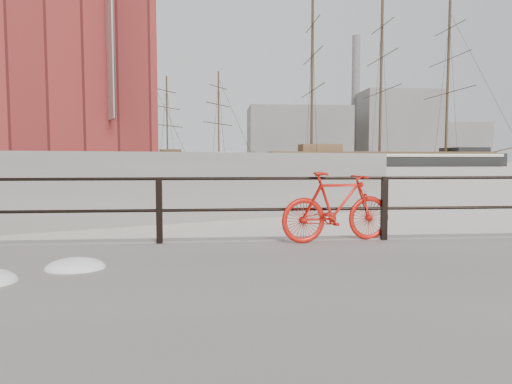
# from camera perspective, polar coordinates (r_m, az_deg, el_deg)

# --- Properties ---
(far_quay) EXTENTS (78.44, 148.07, 1.80)m
(far_quay) POSITION_cam_1_polar(r_m,az_deg,el_deg) (86.05, -28.08, 3.22)
(far_quay) COLOR gray
(far_quay) RESTS_ON ground
(bicycle) EXTENTS (1.81, 0.60, 1.08)m
(bicycle) POSITION_cam_1_polar(r_m,az_deg,el_deg) (7.13, 10.09, -1.84)
(bicycle) COLOR red
(bicycle) RESTS_ON promenade
(barque_black) EXTENTS (63.48, 21.69, 35.51)m
(barque_black) POSITION_cam_1_polar(r_m,az_deg,el_deg) (98.00, 15.16, 3.10)
(barque_black) COLOR black
(barque_black) RESTS_ON ground
(schooner_mid) EXTENTS (28.08, 22.36, 18.98)m
(schooner_mid) POSITION_cam_1_polar(r_m,az_deg,el_deg) (90.70, -7.93, 3.13)
(schooner_mid) COLOR silver
(schooner_mid) RESTS_ON ground
(schooner_left) EXTENTS (23.71, 15.19, 16.88)m
(schooner_left) POSITION_cam_1_polar(r_m,az_deg,el_deg) (80.56, -16.20, 2.88)
(schooner_left) COLOR white
(schooner_left) RESTS_ON ground
(apartment_grey) EXTENTS (26.02, 22.15, 23.20)m
(apartment_grey) POSITION_cam_1_polar(r_m,az_deg,el_deg) (98.81, -29.37, 10.51)
(apartment_grey) COLOR #A7A8A2
(apartment_grey) RESTS_ON far_quay
(apartment_brick) EXTENTS (27.87, 22.90, 21.20)m
(apartment_brick) POSITION_cam_1_polar(r_m,az_deg,el_deg) (121.57, -28.88, 8.77)
(apartment_brick) COLOR brown
(apartment_brick) RESTS_ON far_quay
(industrial_west) EXTENTS (32.00, 18.00, 18.00)m
(industrial_west) POSITION_cam_1_polar(r_m,az_deg,el_deg) (149.58, 5.25, 7.01)
(industrial_west) COLOR gray
(industrial_west) RESTS_ON ground
(industrial_mid) EXTENTS (26.00, 20.00, 24.00)m
(industrial_mid) POSITION_cam_1_polar(r_m,az_deg,el_deg) (164.25, 17.17, 7.64)
(industrial_mid) COLOR gray
(industrial_mid) RESTS_ON ground
(industrial_east) EXTENTS (20.00, 16.00, 14.00)m
(industrial_east) POSITION_cam_1_polar(r_m,az_deg,el_deg) (178.28, 23.43, 5.58)
(industrial_east) COLOR gray
(industrial_east) RESTS_ON ground
(smokestack) EXTENTS (2.80, 2.80, 44.00)m
(smokestack) POSITION_cam_1_polar(r_m,az_deg,el_deg) (165.56, 12.33, 11.17)
(smokestack) COLOR gray
(smokestack) RESTS_ON ground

